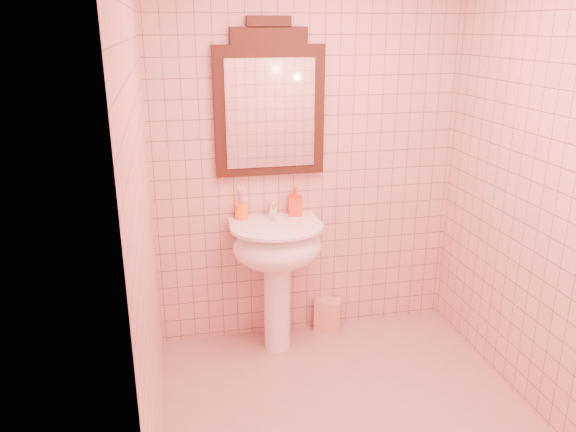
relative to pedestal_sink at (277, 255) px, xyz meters
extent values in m
plane|color=tan|center=(0.25, -0.87, -0.66)|extent=(2.20, 2.20, 0.00)
cube|color=#D3A793|center=(0.25, 0.23, 0.59)|extent=(2.00, 0.02, 2.50)
cylinder|color=white|center=(0.00, 0.01, -0.31)|extent=(0.17, 0.17, 0.70)
ellipsoid|color=white|center=(0.00, -0.01, 0.06)|extent=(0.56, 0.46, 0.28)
cube|color=white|center=(0.00, 0.15, 0.17)|extent=(0.56, 0.15, 0.05)
cylinder|color=white|center=(0.00, -0.01, 0.19)|extent=(0.58, 0.58, 0.02)
cylinder|color=white|center=(0.00, 0.15, 0.25)|extent=(0.04, 0.04, 0.09)
cylinder|color=white|center=(0.00, 0.10, 0.28)|extent=(0.02, 0.10, 0.02)
cylinder|color=white|center=(0.00, 0.05, 0.26)|extent=(0.02, 0.02, 0.04)
cube|color=white|center=(0.00, 0.16, 0.30)|extent=(0.02, 0.07, 0.01)
cube|color=black|center=(0.00, 0.20, 0.87)|extent=(0.68, 0.05, 0.79)
cube|color=black|center=(0.00, 0.20, 1.32)|extent=(0.46, 0.05, 0.10)
cube|color=black|center=(0.00, 0.20, 1.39)|extent=(0.26, 0.05, 0.07)
cube|color=white|center=(0.00, 0.17, 0.86)|extent=(0.55, 0.01, 0.66)
cylinder|color=orange|center=(-0.20, 0.17, 0.25)|extent=(0.08, 0.08, 0.10)
cylinder|color=silver|center=(-0.18, 0.17, 0.30)|extent=(0.01, 0.01, 0.19)
cylinder|color=#338CD8|center=(-0.21, 0.18, 0.30)|extent=(0.01, 0.01, 0.19)
cylinder|color=#E5334C|center=(-0.21, 0.15, 0.30)|extent=(0.01, 0.01, 0.19)
imported|color=red|center=(0.15, 0.17, 0.30)|extent=(0.10, 0.10, 0.19)
cube|color=tan|center=(0.39, 0.17, -0.55)|extent=(0.21, 0.18, 0.22)
camera|label=1|loc=(-0.63, -3.20, 1.37)|focal=35.00mm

